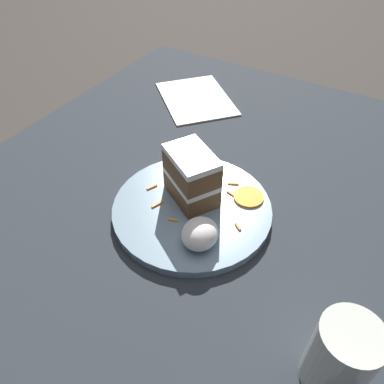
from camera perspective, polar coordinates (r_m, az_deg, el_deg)
ground_plane at (r=0.70m, az=-0.57°, el=-6.35°), size 6.00×6.00×0.00m
dining_table at (r=0.69m, az=-0.57°, el=-5.65°), size 1.29×0.99×0.03m
plate at (r=0.69m, az=0.00°, el=-2.60°), size 0.29×0.29×0.02m
cake_slice at (r=0.67m, az=-0.06°, el=2.42°), size 0.11×0.12×0.10m
cream_dollop at (r=0.61m, az=1.21°, el=-6.38°), size 0.07×0.06×0.05m
orange_garnish at (r=0.71m, az=8.60°, el=-0.74°), size 0.06×0.06×0.00m
carrot_shreds_scatter at (r=0.69m, az=0.36°, el=-1.33°), size 0.15×0.20×0.00m
drinking_glass at (r=0.52m, az=21.43°, el=-22.73°), size 0.08×0.08×0.12m
menu_card at (r=1.03m, az=0.61°, el=14.04°), size 0.28×0.28×0.00m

